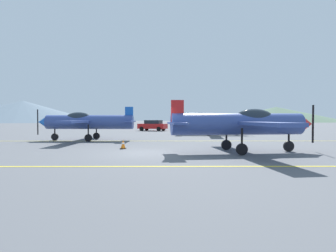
% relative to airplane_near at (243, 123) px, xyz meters
% --- Properties ---
extents(ground_plane, '(400.00, 400.00, 0.00)m').
position_rel_airplane_near_xyz_m(ground_plane, '(-5.24, -0.27, -1.62)').
color(ground_plane, '#54565B').
extents(apron_line_near, '(80.00, 0.16, 0.01)m').
position_rel_airplane_near_xyz_m(apron_line_near, '(-5.24, -4.54, -1.62)').
color(apron_line_near, yellow).
rests_on(apron_line_near, ground_plane).
extents(apron_line_far, '(80.00, 0.16, 0.01)m').
position_rel_airplane_near_xyz_m(apron_line_far, '(-5.24, 7.69, -1.62)').
color(apron_line_far, yellow).
rests_on(apron_line_far, ground_plane).
extents(airplane_near, '(8.40, 9.65, 2.88)m').
position_rel_airplane_near_xyz_m(airplane_near, '(0.00, 0.00, 0.00)').
color(airplane_near, '#33478C').
rests_on(airplane_near, ground_plane).
extents(airplane_mid, '(8.32, 9.60, 2.88)m').
position_rel_airplane_near_xyz_m(airplane_mid, '(-11.14, 8.38, 0.00)').
color(airplane_mid, '#33478C').
rests_on(airplane_mid, ground_plane).
extents(airplane_far, '(8.39, 9.64, 2.88)m').
position_rel_airplane_near_xyz_m(airplane_far, '(1.07, 16.29, 0.00)').
color(airplane_far, white).
rests_on(airplane_far, ground_plane).
extents(car_sedan, '(4.66, 3.25, 1.62)m').
position_rel_airplane_near_xyz_m(car_sedan, '(-6.35, 26.85, -0.78)').
color(car_sedan, red).
rests_on(car_sedan, ground_plane).
extents(traffic_cone_front, '(0.36, 0.36, 0.59)m').
position_rel_airplane_near_xyz_m(traffic_cone_front, '(-6.96, 1.84, -1.33)').
color(traffic_cone_front, black).
rests_on(traffic_cone_front, ground_plane).
extents(hill_left, '(76.97, 76.97, 11.06)m').
position_rel_airplane_near_xyz_m(hill_left, '(-78.46, 127.56, 3.91)').
color(hill_left, slate).
rests_on(hill_left, ground_plane).
extents(hill_centerleft, '(72.61, 72.61, 8.44)m').
position_rel_airplane_near_xyz_m(hill_centerleft, '(58.54, 142.41, 2.60)').
color(hill_centerleft, '#4C6651').
rests_on(hill_centerleft, ground_plane).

